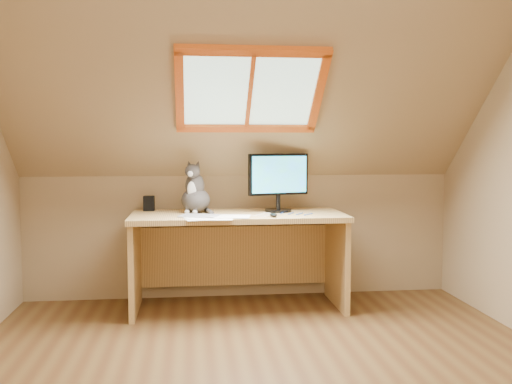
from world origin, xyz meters
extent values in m
plane|color=brown|center=(0.00, 0.00, 0.00)|extent=(3.50, 3.50, 0.00)
cube|color=tan|center=(0.00, -1.75, 1.20)|extent=(3.50, 0.02, 2.40)
cube|color=tan|center=(0.00, 1.75, 0.50)|extent=(3.50, 0.02, 1.00)
cube|color=tan|center=(0.00, 0.97, 1.70)|extent=(3.50, 1.56, 1.41)
cube|color=#B2E0CC|center=(0.00, 1.05, 1.63)|extent=(0.90, 0.53, 0.48)
cube|color=#EB5A16|center=(0.00, 1.05, 1.63)|extent=(1.02, 0.64, 0.59)
cube|color=#E0B66A|center=(-0.06, 1.38, 0.71)|extent=(1.61, 0.70, 0.04)
cube|color=#E0B66A|center=(-0.83, 1.38, 0.35)|extent=(0.04, 0.63, 0.69)
cube|color=#E0B66A|center=(0.72, 1.38, 0.35)|extent=(0.04, 0.63, 0.69)
cube|color=#E0B66A|center=(-0.06, 1.70, 0.35)|extent=(1.51, 0.03, 0.49)
cylinder|color=black|center=(0.26, 1.45, 0.74)|extent=(0.21, 0.21, 0.02)
cylinder|color=black|center=(0.26, 1.45, 0.81)|extent=(0.03, 0.03, 0.11)
cube|color=black|center=(0.26, 1.45, 1.02)|extent=(0.48, 0.16, 0.32)
cube|color=blue|center=(0.27, 1.42, 1.02)|extent=(0.44, 0.13, 0.28)
ellipsoid|color=#45403D|center=(-0.37, 1.48, 0.83)|extent=(0.30, 0.33, 0.19)
ellipsoid|color=#45403D|center=(-0.38, 1.46, 0.94)|extent=(0.19, 0.19, 0.20)
ellipsoid|color=silver|center=(-0.40, 1.40, 0.92)|extent=(0.08, 0.06, 0.12)
ellipsoid|color=#45403D|center=(-0.40, 1.42, 1.05)|extent=(0.14, 0.14, 0.11)
sphere|color=silver|center=(-0.41, 1.37, 1.04)|extent=(0.04, 0.04, 0.04)
cone|color=#45403D|center=(-0.42, 1.45, 1.11)|extent=(0.06, 0.07, 0.07)
cone|color=#45403D|center=(-0.36, 1.42, 1.11)|extent=(0.07, 0.06, 0.07)
cube|color=black|center=(-0.74, 1.63, 0.79)|extent=(0.08, 0.08, 0.12)
cube|color=#B2B2B7|center=(-0.35, 1.20, 0.74)|extent=(0.32, 0.27, 0.01)
ellipsoid|color=black|center=(0.18, 1.12, 0.75)|extent=(0.06, 0.10, 0.03)
cube|color=white|center=(-0.23, 1.12, 0.73)|extent=(0.33, 0.27, 0.00)
cube|color=white|center=(-0.23, 1.12, 0.74)|extent=(0.32, 0.24, 0.00)
cube|color=white|center=(-0.23, 1.12, 0.74)|extent=(0.35, 0.30, 0.00)
cube|color=white|center=(-0.23, 1.12, 0.74)|extent=(0.34, 0.28, 0.00)
camera|label=1|loc=(-0.42, -2.90, 1.25)|focal=40.00mm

